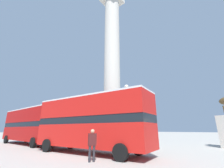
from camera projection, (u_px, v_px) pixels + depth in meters
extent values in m
plane|color=#ADA89E|center=(112.00, 146.00, 17.09)|extent=(200.00, 200.00, 0.00)
cube|color=beige|center=(112.00, 140.00, 17.27)|extent=(5.17, 5.17, 1.26)
cube|color=beige|center=(112.00, 128.00, 17.64)|extent=(3.72, 3.72, 1.26)
cube|color=beige|center=(112.00, 117.00, 18.00)|extent=(2.28, 2.28, 1.26)
cylinder|color=beige|center=(112.00, 51.00, 20.63)|extent=(2.10, 2.10, 16.84)
cube|color=beige|center=(112.00, 0.00, 23.20)|extent=(2.84, 2.84, 0.90)
cube|color=#A80F0C|center=(30.00, 133.00, 18.63)|extent=(11.52, 3.09, 1.57)
cube|color=black|center=(32.00, 125.00, 18.94)|extent=(11.51, 3.04, 0.55)
cube|color=#A80F0C|center=(33.00, 116.00, 19.24)|extent=(11.52, 3.09, 1.56)
cube|color=silver|center=(34.00, 110.00, 19.49)|extent=(11.52, 3.09, 0.12)
cylinder|color=black|center=(56.00, 141.00, 16.91)|extent=(1.01, 0.35, 1.00)
cylinder|color=black|center=(33.00, 143.00, 15.03)|extent=(1.01, 0.35, 1.00)
cylinder|color=black|center=(26.00, 138.00, 21.77)|extent=(1.01, 0.35, 1.00)
cylinder|color=black|center=(6.00, 139.00, 19.90)|extent=(1.01, 0.35, 1.00)
cube|color=red|center=(90.00, 135.00, 11.82)|extent=(10.21, 3.20, 1.68)
cube|color=black|center=(91.00, 121.00, 12.14)|extent=(10.20, 3.15, 0.55)
cube|color=red|center=(91.00, 108.00, 12.44)|extent=(10.21, 3.20, 1.51)
cube|color=silver|center=(92.00, 98.00, 12.68)|extent=(10.21, 3.20, 0.12)
cylinder|color=black|center=(139.00, 148.00, 10.76)|extent=(1.02, 0.36, 1.00)
cylinder|color=black|center=(121.00, 152.00, 8.70)|extent=(1.02, 0.36, 1.00)
cylinder|color=black|center=(71.00, 143.00, 14.45)|extent=(1.02, 0.36, 1.00)
cylinder|color=black|center=(47.00, 145.00, 12.39)|extent=(1.02, 0.36, 1.00)
cylinder|color=black|center=(128.00, 147.00, 13.96)|extent=(0.31, 0.31, 0.40)
cylinder|color=black|center=(127.00, 117.00, 14.75)|extent=(0.14, 0.14, 5.84)
sphere|color=white|center=(126.00, 87.00, 15.66)|extent=(0.43, 0.43, 0.43)
cylinder|color=#28282D|center=(90.00, 154.00, 8.54)|extent=(0.14, 0.14, 0.87)
cylinder|color=#28282D|center=(94.00, 154.00, 8.64)|extent=(0.14, 0.14, 0.87)
cube|color=#471919|center=(92.00, 139.00, 8.81)|extent=(0.39, 0.50, 0.69)
sphere|color=tan|center=(93.00, 131.00, 8.95)|extent=(0.23, 0.23, 0.23)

